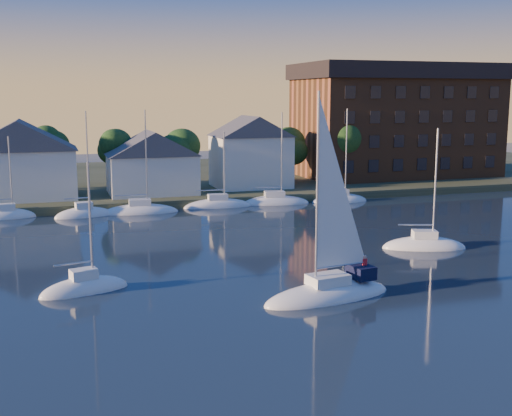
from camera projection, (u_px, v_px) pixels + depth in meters
name	position (u px, v px, depth m)	size (l,w,h in m)	color
ground	(451.00, 370.00, 31.94)	(260.00, 260.00, 0.00)	black
shoreline_land	(173.00, 182.00, 102.25)	(160.00, 50.00, 2.00)	#313921
wooden_dock	(207.00, 205.00, 80.69)	(120.00, 3.00, 1.00)	brown
clubhouse_west	(20.00, 158.00, 78.63)	(13.65, 9.45, 9.64)	silver
clubhouse_centre	(152.00, 162.00, 82.67)	(11.55, 8.40, 8.08)	silver
clubhouse_east	(250.00, 151.00, 88.63)	(10.50, 8.40, 9.80)	silver
condo_block	(396.00, 120.00, 101.42)	(31.00, 17.00, 17.40)	brown
tree_line	(201.00, 141.00, 90.37)	(93.40, 5.40, 8.90)	#342517
moored_fleet	(112.00, 213.00, 74.23)	(63.50, 2.40, 12.05)	white
hero_sailboat	(330.00, 289.00, 43.31)	(10.01, 4.55, 14.91)	white
drifting_sailboat_left	(85.00, 291.00, 44.69)	(6.64, 3.62, 10.18)	white
drifting_sailboat_right	(424.00, 247.00, 57.47)	(7.89, 4.82, 11.82)	white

